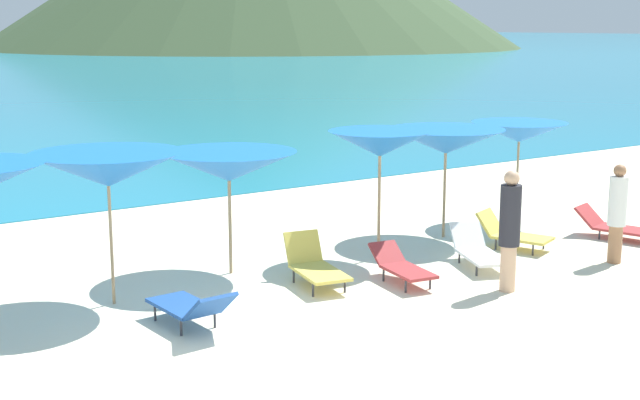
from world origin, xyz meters
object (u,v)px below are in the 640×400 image
object	(u,v)px
umbrella_4	(229,166)
umbrella_6	(446,141)
umbrella_5	(380,144)
lounge_chair_5	(401,266)
lounge_chair_6	(478,250)
lounge_chair_3	(512,233)
lounge_chair_1	(315,265)
umbrella_7	(519,132)
lounge_chair_4	(617,226)
beachgoer_2	(510,227)
lounge_chair_2	(192,306)
umbrella_3	(108,170)
beachgoer_1	(617,211)

from	to	relation	value
umbrella_4	umbrella_6	size ratio (longest dim) A/B	0.98
umbrella_5	lounge_chair_5	world-z (taller)	umbrella_5
umbrella_4	lounge_chair_6	bearing A→B (deg)	-28.21
lounge_chair_3	lounge_chair_1	bearing A→B (deg)	157.00
umbrella_7	lounge_chair_4	world-z (taller)	umbrella_7
lounge_chair_1	beachgoer_2	world-z (taller)	beachgoer_2
umbrella_7	lounge_chair_1	xyz separation A→B (m)	(-6.06, -1.35, -1.59)
lounge_chair_1	lounge_chair_2	size ratio (longest dim) A/B	0.95
umbrella_4	lounge_chair_3	distance (m)	5.57
umbrella_3	lounge_chair_2	size ratio (longest dim) A/B	1.54
umbrella_7	lounge_chair_1	bearing A→B (deg)	-167.41
umbrella_3	umbrella_5	xyz separation A→B (m)	(4.90, -0.18, 0.02)
umbrella_5	lounge_chair_4	distance (m)	5.30
lounge_chair_2	lounge_chair_6	world-z (taller)	lounge_chair_2
lounge_chair_2	lounge_chair_4	size ratio (longest dim) A/B	0.92
lounge_chair_4	lounge_chair_3	bearing A→B (deg)	147.72
lounge_chair_5	beachgoer_1	bearing A→B (deg)	-8.03
beachgoer_1	lounge_chair_5	bearing A→B (deg)	12.97
lounge_chair_6	beachgoer_1	size ratio (longest dim) A/B	0.93
lounge_chair_1	beachgoer_2	bearing A→B (deg)	-29.54
umbrella_5	umbrella_6	xyz separation A→B (m)	(2.05, 0.54, -0.17)
umbrella_7	lounge_chair_4	size ratio (longest dim) A/B	1.22
lounge_chair_6	beachgoer_2	size ratio (longest dim) A/B	0.85
lounge_chair_2	lounge_chair_3	bearing A→B (deg)	-177.93
lounge_chair_5	lounge_chair_6	xyz separation A→B (m)	(1.75, 0.03, -0.01)
umbrella_7	lounge_chair_5	xyz separation A→B (m)	(-4.82, -2.05, -1.64)
umbrella_3	lounge_chair_6	size ratio (longest dim) A/B	1.51
umbrella_6	lounge_chair_1	bearing A→B (deg)	-162.32
umbrella_3	lounge_chair_1	distance (m)	3.60
umbrella_6	lounge_chair_2	bearing A→B (deg)	-162.73
lounge_chair_2	lounge_chair_4	xyz separation A→B (m)	(9.18, -0.02, -0.07)
beachgoer_2	umbrella_3	bearing A→B (deg)	6.11
beachgoer_1	umbrella_3	bearing A→B (deg)	11.15
lounge_chair_3	beachgoer_1	distance (m)	1.99
beachgoer_1	beachgoer_2	distance (m)	2.80
lounge_chair_3	lounge_chair_4	world-z (taller)	lounge_chair_3
lounge_chair_3	lounge_chair_6	size ratio (longest dim) A/B	0.91
umbrella_4	umbrella_5	bearing A→B (deg)	-13.83
umbrella_4	lounge_chair_5	world-z (taller)	umbrella_4
lounge_chair_2	lounge_chair_4	bearing A→B (deg)	176.87
umbrella_3	beachgoer_1	xyz separation A→B (m)	(8.15, -2.76, -1.11)
umbrella_5	lounge_chair_6	world-z (taller)	umbrella_5
umbrella_4	umbrella_7	size ratio (longest dim) A/B	1.08
lounge_chair_5	beachgoer_1	size ratio (longest dim) A/B	0.84
lounge_chair_5	beachgoer_2	bearing A→B (deg)	-41.18
umbrella_3	umbrella_6	size ratio (longest dim) A/B	1.05
lounge_chair_2	beachgoer_2	bearing A→B (deg)	162.83
lounge_chair_3	beachgoer_1	bearing A→B (deg)	-87.59
umbrella_6	umbrella_7	world-z (taller)	umbrella_6
umbrella_4	lounge_chair_4	xyz separation A→B (m)	(7.40, -2.14, -1.57)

